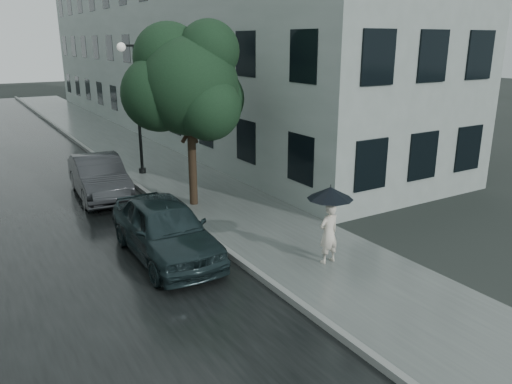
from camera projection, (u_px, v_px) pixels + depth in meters
ground at (309, 259)px, 12.02m from camera, size 120.00×120.00×0.00m
sidewalk at (148, 160)px, 21.93m from camera, size 3.50×60.00×0.01m
kerb_near at (106, 163)px, 21.00m from camera, size 0.15×60.00×0.15m
asphalt_road at (16, 176)px, 19.28m from camera, size 6.85×60.00×0.00m
building_near at (184, 50)px, 29.35m from camera, size 7.02×36.00×9.00m
pedestrian at (329, 233)px, 11.62m from camera, size 0.56×0.39×1.47m
umbrella at (330, 193)px, 11.30m from camera, size 1.27×1.27×0.98m
street_tree at (188, 84)px, 15.05m from camera, size 3.88×3.53×5.66m
lamp_post at (134, 101)px, 18.85m from camera, size 0.82×0.46×4.97m
car_near at (165, 228)px, 11.94m from camera, size 1.77×4.25×1.44m
car_far at (99, 177)px, 16.60m from camera, size 1.74×4.25×1.37m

